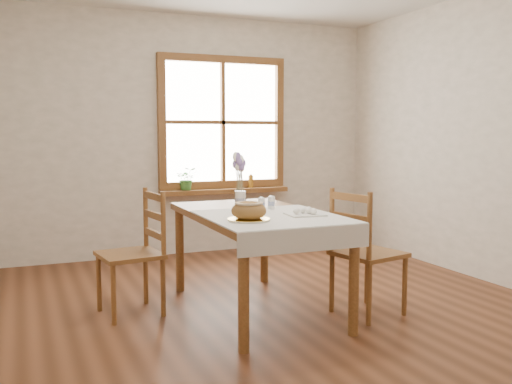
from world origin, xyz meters
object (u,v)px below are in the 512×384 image
flower_vase (240,198)px  chair_left (130,253)px  chair_right (369,252)px  bread_plate (249,220)px  dining_table (256,223)px

flower_vase → chair_left: bearing=-168.4°
chair_left → flower_vase: (0.95, 0.19, 0.34)m
chair_right → flower_vase: 1.15m
chair_left → chair_right: 1.76m
bread_plate → flower_vase: flower_vase is taller
chair_left → flower_vase: 1.03m
bread_plate → flower_vase: (0.29, 0.91, 0.03)m
dining_table → bread_plate: bearing=-118.2°
chair_right → flower_vase: (-0.67, 0.87, 0.33)m
dining_table → flower_vase: 0.50m
dining_table → flower_vase: (0.06, 0.48, 0.14)m
dining_table → bread_plate: 0.50m
chair_left → chair_right: bearing=59.3°
chair_left → dining_table: bearing=64.3°
bread_plate → flower_vase: 0.95m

